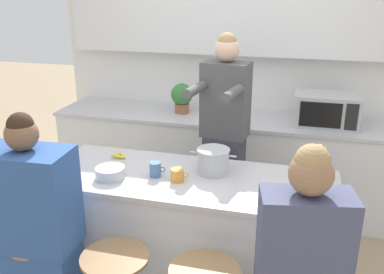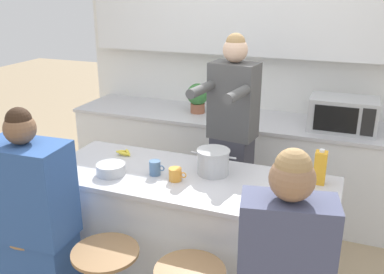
{
  "view_description": "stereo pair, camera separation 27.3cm",
  "coord_description": "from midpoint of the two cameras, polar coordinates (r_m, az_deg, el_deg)",
  "views": [
    {
      "loc": [
        0.67,
        -2.41,
        2.09
      ],
      "look_at": [
        0.0,
        0.07,
        1.17
      ],
      "focal_mm": 40.0,
      "sensor_mm": 36.0,
      "label": 1
    },
    {
      "loc": [
        0.93,
        -2.33,
        2.09
      ],
      "look_at": [
        0.0,
        0.07,
        1.17
      ],
      "focal_mm": 40.0,
      "sensor_mm": 36.0,
      "label": 2
    }
  ],
  "objects": [
    {
      "name": "bar_stool_leftmost",
      "position": [
        2.93,
        -16.62,
        -16.97
      ],
      "size": [
        0.38,
        0.38,
        0.69
      ],
      "color": "#997047",
      "rests_on": "ground_plane"
    },
    {
      "name": "cooking_pot",
      "position": [
        2.79,
        5.66,
        -3.36
      ],
      "size": [
        0.3,
        0.22,
        0.17
      ],
      "color": "#B7BABC",
      "rests_on": "kitchen_island"
    },
    {
      "name": "banana_bunch",
      "position": [
        3.12,
        -6.57,
        -2.12
      ],
      "size": [
        0.13,
        0.09,
        0.04
      ],
      "color": "yellow",
      "rests_on": "kitchen_island"
    },
    {
      "name": "wall_back",
      "position": [
        4.25,
        10.44,
        11.98
      ],
      "size": [
        3.64,
        0.22,
        2.7
      ],
      "color": "silver",
      "rests_on": "ground_plane"
    },
    {
      "name": "coffee_cup_far",
      "position": [
        2.77,
        -2.15,
        -4.19
      ],
      "size": [
        0.11,
        0.07,
        0.1
      ],
      "color": "#4C7099",
      "rests_on": "kitchen_island"
    },
    {
      "name": "back_counter",
      "position": [
        4.23,
        8.64,
        -3.34
      ],
      "size": [
        3.38,
        0.69,
        0.91
      ],
      "color": "silver",
      "rests_on": "ground_plane"
    },
    {
      "name": "person_cooking",
      "position": [
        3.35,
        7.65,
        -1.57
      ],
      "size": [
        0.41,
        0.58,
        1.77
      ],
      "rotation": [
        0.0,
        0.0,
        -0.13
      ],
      "color": "#383842",
      "rests_on": "ground_plane"
    },
    {
      "name": "fruit_bowl",
      "position": [
        2.81,
        -8.05,
        -4.33
      ],
      "size": [
        0.19,
        0.19,
        0.07
      ],
      "color": "#B7BABC",
      "rests_on": "kitchen_island"
    },
    {
      "name": "potted_plant",
      "position": [
        4.15,
        2.66,
        5.38
      ],
      "size": [
        0.21,
        0.21,
        0.29
      ],
      "color": "#93563D",
      "rests_on": "back_counter"
    },
    {
      "name": "coffee_cup_near",
      "position": [
        2.7,
        0.67,
        -5.06
      ],
      "size": [
        0.11,
        0.08,
        0.08
      ],
      "color": "orange",
      "rests_on": "kitchen_island"
    },
    {
      "name": "person_wrapped_blanket",
      "position": [
        2.71,
        -17.49,
        -12.34
      ],
      "size": [
        0.49,
        0.31,
        1.47
      ],
      "rotation": [
        0.0,
        0.0,
        0.05
      ],
      "color": "#2D5193",
      "rests_on": "ground_plane"
    },
    {
      "name": "juice_carton",
      "position": [
        2.79,
        19.45,
        -3.9
      ],
      "size": [
        0.07,
        0.07,
        0.22
      ],
      "color": "gold",
      "rests_on": "kitchen_island"
    },
    {
      "name": "kitchen_island",
      "position": [
        2.98,
        2.17,
        -13.33
      ],
      "size": [
        1.88,
        0.72,
        0.92
      ],
      "color": "black",
      "rests_on": "ground_plane"
    },
    {
      "name": "microwave",
      "position": [
        3.9,
        21.4,
        2.82
      ],
      "size": [
        0.55,
        0.35,
        0.29
      ],
      "color": "#B2B5B7",
      "rests_on": "back_counter"
    }
  ]
}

